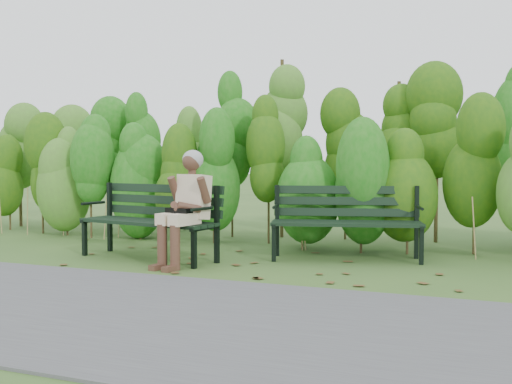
% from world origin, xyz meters
% --- Properties ---
extents(ground, '(80.00, 80.00, 0.00)m').
position_xyz_m(ground, '(0.00, 0.00, 0.00)').
color(ground, '#345823').
extents(footpath, '(60.00, 2.50, 0.01)m').
position_xyz_m(footpath, '(0.00, -2.20, 0.01)').
color(footpath, '#474749').
rests_on(footpath, ground).
extents(hedge_band, '(11.04, 1.67, 2.42)m').
position_xyz_m(hedge_band, '(0.00, 1.86, 1.26)').
color(hedge_band, '#47381E').
rests_on(hedge_band, ground).
extents(leaf_litter, '(5.62, 2.18, 0.01)m').
position_xyz_m(leaf_litter, '(-0.24, -0.11, 0.00)').
color(leaf_litter, brown).
rests_on(leaf_litter, ground).
extents(bench_left, '(1.74, 0.84, 0.83)m').
position_xyz_m(bench_left, '(-1.10, -0.02, 0.49)').
color(bench_left, black).
rests_on(bench_left, ground).
extents(bench_right, '(1.72, 0.92, 0.82)m').
position_xyz_m(bench_right, '(0.93, 0.72, 0.48)').
color(bench_right, black).
rests_on(bench_right, ground).
extents(seated_woman, '(0.50, 0.74, 1.21)m').
position_xyz_m(seated_woman, '(-0.53, -0.30, 0.68)').
color(seated_woman, beige).
rests_on(seated_woman, ground).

